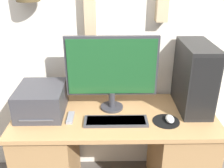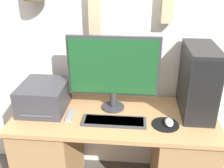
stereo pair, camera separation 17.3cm
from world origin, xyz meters
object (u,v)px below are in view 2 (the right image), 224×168
monitor (113,69)px  remote_control (70,115)px  mouse (169,122)px  computer_tower (198,81)px  keyboard (114,121)px  printer (44,97)px

monitor → remote_control: size_ratio=4.44×
mouse → computer_tower: computer_tower is taller
monitor → keyboard: 0.35m
monitor → printer: size_ratio=1.76×
computer_tower → printer: 1.08m
keyboard → computer_tower: 0.63m
mouse → keyboard: bearing=-180.0°
mouse → monitor: bearing=153.0°
keyboard → remote_control: 0.31m
mouse → printer: 0.89m
printer → remote_control: bearing=-23.2°
monitor → mouse: 0.51m
mouse → remote_control: bearing=175.5°
monitor → computer_tower: monitor is taller
computer_tower → remote_control: computer_tower is taller
computer_tower → monitor: bearing=179.9°
keyboard → printer: 0.54m
remote_control → computer_tower: bearing=9.3°
keyboard → mouse: bearing=0.0°
printer → remote_control: 0.24m
monitor → printer: 0.54m
remote_control → mouse: bearing=-4.5°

